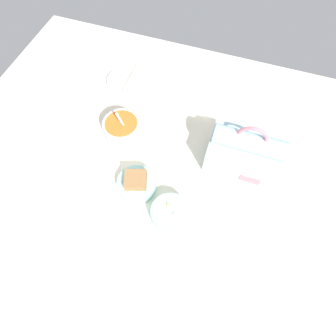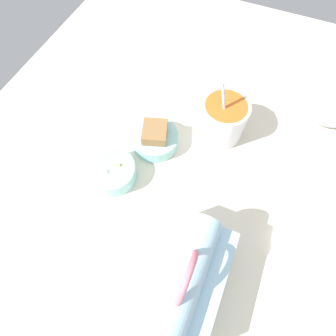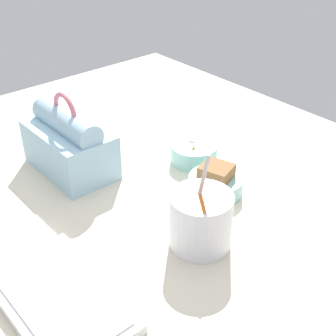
{
  "view_description": "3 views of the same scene",
  "coord_description": "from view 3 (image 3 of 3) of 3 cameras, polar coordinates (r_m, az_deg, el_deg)",
  "views": [
    {
      "loc": [
        12.57,
        -34.1,
        73.06
      ],
      "look_at": [
        1.77,
        -2.15,
        7.0
      ],
      "focal_mm": 28.0,
      "sensor_mm": 36.0,
      "label": 1
    },
    {
      "loc": [
        24.82,
        7.63,
        56.98
      ],
      "look_at": [
        1.77,
        -2.15,
        7.0
      ],
      "focal_mm": 28.0,
      "sensor_mm": 36.0,
      "label": 2
    },
    {
      "loc": [
        -58.58,
        49.83,
        57.38
      ],
      "look_at": [
        1.77,
        -2.15,
        7.0
      ],
      "focal_mm": 50.0,
      "sensor_mm": 36.0,
      "label": 3
    }
  ],
  "objects": [
    {
      "name": "bento_bowl_snacks",
      "position": [
        1.05,
        3.17,
        1.91
      ],
      "size": [
        10.48,
        10.48,
        5.05
      ],
      "color": "#93D1CC",
      "rests_on": "desk_surface"
    },
    {
      "name": "soup_cup",
      "position": [
        0.8,
        4.03,
        -6.28
      ],
      "size": [
        10.81,
        10.81,
        17.08
      ],
      "color": "silver",
      "rests_on": "desk_surface"
    },
    {
      "name": "keyboard",
      "position": [
        0.77,
        -14.65,
        -13.85
      ],
      "size": [
        32.9,
        14.16,
        2.1
      ],
      "color": "silver",
      "rests_on": "desk_surface"
    },
    {
      "name": "desk_surface",
      "position": [
        0.95,
        -0.28,
        -3.93
      ],
      "size": [
        140.0,
        110.0,
        2.0
      ],
      "color": "beige",
      "rests_on": "ground"
    },
    {
      "name": "lunch_bag",
      "position": [
        1.02,
        -11.94,
        2.9
      ],
      "size": [
        20.59,
        12.51,
        18.15
      ],
      "color": "#9EC6DB",
      "rests_on": "desk_surface"
    },
    {
      "name": "bento_bowl_sandwich",
      "position": [
        0.95,
        5.82,
        -1.78
      ],
      "size": [
        11.05,
        11.05,
        6.34
      ],
      "color": "#93D1CC",
      "rests_on": "desk_surface"
    }
  ]
}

